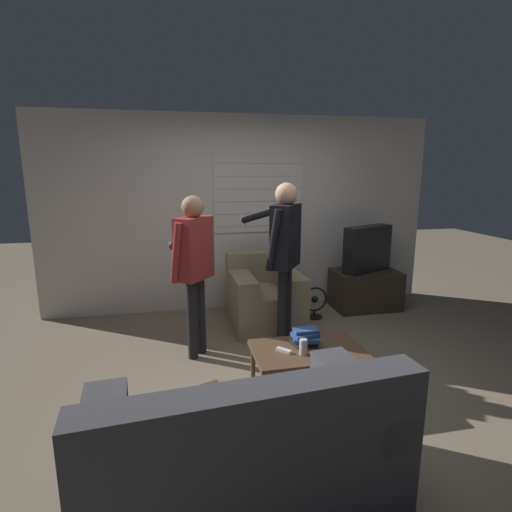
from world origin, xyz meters
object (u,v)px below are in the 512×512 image
(armchair_beige, at_px, (264,297))
(soda_can, at_px, (303,347))
(person_left_standing, at_px, (194,258))
(floor_fan, at_px, (315,303))
(couch_blue, at_px, (244,454))
(coffee_table, at_px, (308,353))
(person_right_standing, at_px, (284,244))
(book_stack, at_px, (305,337))
(tv, at_px, (367,249))
(spare_remote, at_px, (284,350))

(armchair_beige, height_order, soda_can, armchair_beige)
(person_left_standing, bearing_deg, floor_fan, -24.11)
(couch_blue, distance_m, coffee_table, 1.23)
(person_right_standing, relative_size, book_stack, 6.90)
(tv, xyz_separation_m, spare_remote, (-1.69, -1.93, -0.40))
(couch_blue, relative_size, coffee_table, 1.95)
(couch_blue, distance_m, book_stack, 1.31)
(couch_blue, distance_m, spare_remote, 1.11)
(soda_can, distance_m, floor_fan, 1.95)
(person_right_standing, bearing_deg, floor_fan, -7.38)
(spare_remote, xyz_separation_m, floor_fan, (0.89, 1.70, -0.23))
(book_stack, bearing_deg, tv, 51.07)
(book_stack, height_order, soda_can, book_stack)
(couch_blue, height_order, coffee_table, couch_blue)
(person_right_standing, bearing_deg, person_left_standing, 128.29)
(person_right_standing, xyz_separation_m, soda_can, (-0.14, -1.09, -0.63))
(armchair_beige, distance_m, soda_can, 1.73)
(tv, relative_size, person_right_standing, 0.44)
(armchair_beige, xyz_separation_m, coffee_table, (-0.01, -1.64, 0.03))
(book_stack, distance_m, soda_can, 0.18)
(person_right_standing, relative_size, floor_fan, 4.26)
(couch_blue, xyz_separation_m, armchair_beige, (0.72, 2.64, 0.01))
(person_right_standing, height_order, floor_fan, person_right_standing)
(person_right_standing, height_order, book_stack, person_right_standing)
(armchair_beige, bearing_deg, person_right_standing, 94.61)
(tv, bearing_deg, spare_remote, 24.06)
(tv, xyz_separation_m, floor_fan, (-0.80, -0.22, -0.63))
(tv, relative_size, soda_can, 6.07)
(coffee_table, bearing_deg, armchair_beige, 89.67)
(tv, height_order, soda_can, tv)
(couch_blue, bearing_deg, soda_can, 49.95)
(person_right_standing, bearing_deg, coffee_table, -150.06)
(person_left_standing, distance_m, floor_fan, 1.90)
(soda_can, distance_m, spare_remote, 0.17)
(person_right_standing, distance_m, floor_fan, 1.29)
(person_left_standing, height_order, soda_can, person_left_standing)
(couch_blue, bearing_deg, tv, 48.00)
(armchair_beige, bearing_deg, tv, -170.67)
(floor_fan, bearing_deg, armchair_beige, -175.75)
(person_left_standing, bearing_deg, couch_blue, -135.84)
(book_stack, bearing_deg, coffee_table, -90.70)
(armchair_beige, bearing_deg, floor_fan, -176.92)
(floor_fan, bearing_deg, book_stack, -112.90)
(couch_blue, xyz_separation_m, coffee_table, (0.71, 1.00, 0.05))
(tv, distance_m, book_stack, 2.38)
(soda_can, bearing_deg, couch_blue, -125.00)
(armchair_beige, distance_m, person_right_standing, 1.00)
(couch_blue, distance_m, person_right_standing, 2.29)
(spare_remote, bearing_deg, armchair_beige, 39.83)
(tv, height_order, floor_fan, tv)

